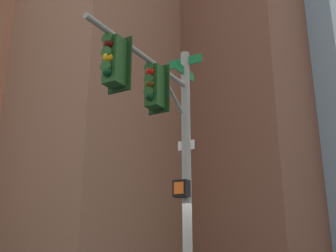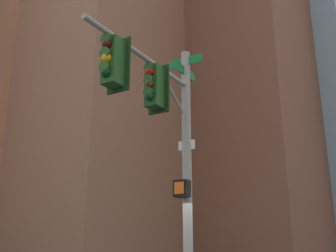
{
  "view_description": "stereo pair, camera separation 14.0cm",
  "coord_description": "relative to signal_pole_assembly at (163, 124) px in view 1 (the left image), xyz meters",
  "views": [
    {
      "loc": [
        -7.84,
        -6.77,
        1.41
      ],
      "look_at": [
        -1.19,
        -0.59,
        4.21
      ],
      "focal_mm": 43.36,
      "sensor_mm": 36.0,
      "label": 1
    },
    {
      "loc": [
        -7.74,
        -6.87,
        1.41
      ],
      "look_at": [
        -1.19,
        -0.59,
        4.21
      ],
      "focal_mm": 43.36,
      "sensor_mm": 36.0,
      "label": 2
    }
  ],
  "objects": [
    {
      "name": "signal_pole_assembly",
      "position": [
        0.0,
        0.0,
        0.0
      ],
      "size": [
        4.28,
        1.39,
        6.5
      ],
      "rotation": [
        0.0,
        0.0,
        3.36
      ],
      "color": "gray",
      "rests_on": "ground_plane"
    },
    {
      "name": "building_glass_tower",
      "position": [
        53.15,
        24.27,
        36.45
      ],
      "size": [
        33.37,
        32.7,
        81.29
      ],
      "primitive_type": "cube",
      "color": "#7A99B2",
      "rests_on": "ground_plane"
    },
    {
      "name": "building_brick_midblock",
      "position": [
        37.99,
        18.31,
        16.79
      ],
      "size": [
        22.27,
        14.8,
        41.98
      ],
      "primitive_type": "cube",
      "color": "brown",
      "rests_on": "ground_plane"
    },
    {
      "name": "building_brick_nearside",
      "position": [
        24.35,
        31.66,
        21.77
      ],
      "size": [
        20.97,
        17.81,
        51.94
      ],
      "primitive_type": "cube",
      "color": "#845B47",
      "rests_on": "ground_plane"
    }
  ]
}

